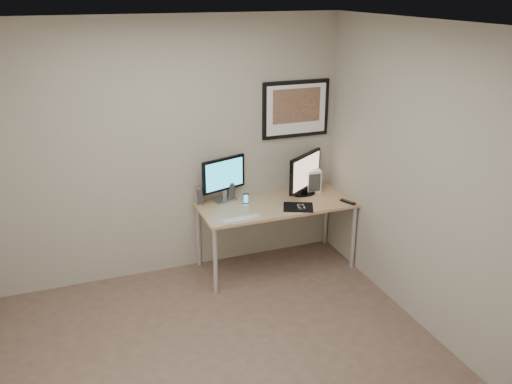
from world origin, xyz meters
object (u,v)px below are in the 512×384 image
at_px(framed_art, 296,109).
at_px(speaker_left, 199,196).
at_px(fan_unit, 313,181).
at_px(monitor_tv, 305,173).
at_px(monitor_large, 224,177).
at_px(phone_dock, 246,199).
at_px(speaker_right, 231,190).
at_px(desk, 276,209).
at_px(keyboard, 242,219).

distance_m(framed_art, speaker_left, 1.36).
bearing_deg(fan_unit, monitor_tv, -148.09).
distance_m(monitor_large, phone_dock, 0.33).
relative_size(framed_art, speaker_right, 4.10).
bearing_deg(desk, monitor_tv, 16.53).
distance_m(monitor_tv, phone_dock, 0.71).
bearing_deg(desk, framed_art, 43.46).
xyz_separation_m(framed_art, monitor_tv, (0.03, -0.22, -0.65)).
bearing_deg(desk, monitor_large, 152.00).
relative_size(desk, framed_art, 2.13).
distance_m(keyboard, fan_unit, 1.07).
bearing_deg(phone_dock, speaker_right, 125.14).
relative_size(desk, monitor_large, 3.23).
bearing_deg(speaker_right, monitor_large, -161.34).
xyz_separation_m(monitor_large, keyboard, (0.01, -0.52, -0.25)).
height_order(monitor_large, speaker_right, monitor_large).
xyz_separation_m(monitor_large, monitor_tv, (0.86, -0.15, -0.01)).
height_order(monitor_tv, speaker_left, monitor_tv).
bearing_deg(speaker_right, phone_dock, -73.96).
relative_size(desk, phone_dock, 12.45).
height_order(desk, phone_dock, phone_dock).
distance_m(desk, keyboard, 0.55).
relative_size(framed_art, phone_dock, 5.84).
xyz_separation_m(desk, speaker_left, (-0.75, 0.24, 0.17)).
xyz_separation_m(monitor_large, phone_dock, (0.17, -0.20, -0.19)).
relative_size(desk, monitor_tv, 3.20).
distance_m(monitor_large, fan_unit, 0.99).
relative_size(monitor_tv, speaker_left, 2.50).
height_order(desk, keyboard, keyboard).
relative_size(desk, speaker_right, 8.75).
height_order(monitor_large, keyboard, monitor_large).
height_order(framed_art, monitor_tv, framed_art).
xyz_separation_m(framed_art, speaker_right, (-0.75, -0.04, -0.80)).
bearing_deg(framed_art, keyboard, -143.91).
bearing_deg(keyboard, fan_unit, 20.17).
height_order(monitor_tv, phone_dock, monitor_tv).
relative_size(framed_art, speaker_left, 3.75).
xyz_separation_m(desk, keyboard, (-0.47, -0.27, 0.07)).
height_order(monitor_large, speaker_left, monitor_large).
bearing_deg(monitor_large, speaker_left, 165.49).
distance_m(framed_art, fan_unit, 0.80).
height_order(keyboard, fan_unit, fan_unit).
bearing_deg(keyboard, phone_dock, 59.77).
bearing_deg(speaker_left, monitor_large, 12.80).
bearing_deg(speaker_right, fan_unit, -12.17).
bearing_deg(keyboard, monitor_tv, 20.11).
bearing_deg(monitor_tv, monitor_large, 135.72).
bearing_deg(speaker_left, desk, -8.55).
distance_m(monitor_tv, keyboard, 0.96).
bearing_deg(monitor_large, keyboard, -106.93).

